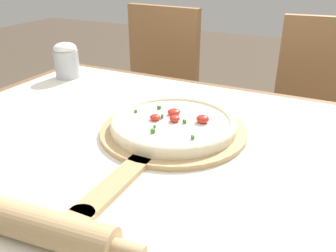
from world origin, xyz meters
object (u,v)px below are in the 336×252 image
chair_left (154,89)px  flour_cup (66,60)px  pizza_peel (169,134)px  pizza (174,123)px  chair_right (319,117)px

chair_left → flour_cup: chair_left is taller
chair_left → flour_cup: 0.58m
flour_cup → pizza_peel: bearing=-26.1°
pizza_peel → pizza: pizza is taller
pizza → chair_right: bearing=68.2°
pizza_peel → chair_left: bearing=120.9°
flour_cup → chair_left: bearing=83.2°
pizza → chair_left: size_ratio=0.33×
flour_cup → chair_right: bearing=32.1°
pizza → flour_cup: (-0.52, 0.23, 0.04)m
pizza → flour_cup: 0.57m
pizza → chair_left: chair_left is taller
pizza → flour_cup: bearing=156.1°
chair_right → flour_cup: chair_right is taller
chair_left → chair_right: 0.76m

